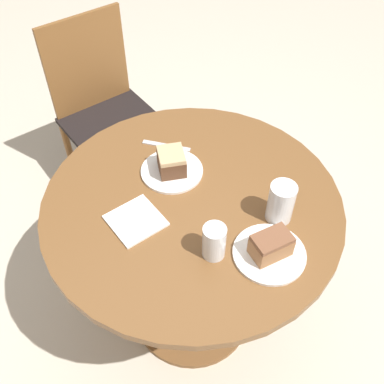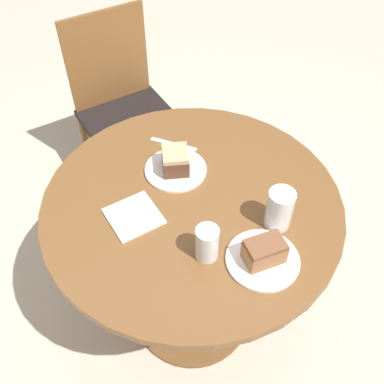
{
  "view_description": "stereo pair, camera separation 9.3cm",
  "coord_description": "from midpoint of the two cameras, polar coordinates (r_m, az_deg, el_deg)",
  "views": [
    {
      "loc": [
        -0.55,
        -0.79,
        1.86
      ],
      "look_at": [
        0.0,
        0.0,
        0.8
      ],
      "focal_mm": 42.0,
      "sensor_mm": 36.0,
      "label": 1
    },
    {
      "loc": [
        -0.47,
        -0.83,
        1.86
      ],
      "look_at": [
        0.0,
        0.0,
        0.8
      ],
      "focal_mm": 42.0,
      "sensor_mm": 36.0,
      "label": 2
    }
  ],
  "objects": [
    {
      "name": "ground_plane",
      "position": [
        2.09,
        1.32,
        -15.03
      ],
      "size": [
        8.0,
        8.0,
        0.0
      ],
      "primitive_type": "plane",
      "color": "beige"
    },
    {
      "name": "table",
      "position": [
        1.6,
        1.67,
        -5.61
      ],
      "size": [
        0.98,
        0.98,
        0.76
      ],
      "color": "brown",
      "rests_on": "ground_plane"
    },
    {
      "name": "chair",
      "position": [
        2.31,
        -7.33,
        10.47
      ],
      "size": [
        0.45,
        0.49,
        0.92
      ],
      "rotation": [
        0.0,
        0.0,
        0.03
      ],
      "color": "brown",
      "rests_on": "ground_plane"
    },
    {
      "name": "plate_near",
      "position": [
        1.54,
        -0.36,
        2.8
      ],
      "size": [
        0.21,
        0.21,
        0.01
      ],
      "color": "white",
      "rests_on": "table"
    },
    {
      "name": "plate_far",
      "position": [
        1.33,
        10.96,
        -8.52
      ],
      "size": [
        0.22,
        0.22,
        0.01
      ],
      "color": "white",
      "rests_on": "table"
    },
    {
      "name": "cake_slice_near",
      "position": [
        1.51,
        -0.36,
        3.98
      ],
      "size": [
        0.12,
        0.12,
        0.08
      ],
      "rotation": [
        0.0,
        0.0,
        2.74
      ],
      "color": "brown",
      "rests_on": "plate_near"
    },
    {
      "name": "cake_slice_far",
      "position": [
        1.3,
        11.23,
        -7.48
      ],
      "size": [
        0.12,
        0.09,
        0.08
      ],
      "rotation": [
        0.0,
        0.0,
        4.57
      ],
      "color": "#9E6B42",
      "rests_on": "plate_far"
    },
    {
      "name": "glass_lemonade",
      "position": [
        1.38,
        12.91,
        -2.38
      ],
      "size": [
        0.08,
        0.08,
        0.14
      ],
      "color": "beige",
      "rests_on": "table"
    },
    {
      "name": "glass_water",
      "position": [
        1.29,
        4.0,
        -6.76
      ],
      "size": [
        0.07,
        0.07,
        0.11
      ],
      "color": "silver",
      "rests_on": "table"
    },
    {
      "name": "napkin_stack",
      "position": [
        1.41,
        -5.55,
        -3.14
      ],
      "size": [
        0.16,
        0.16,
        0.01
      ],
      "rotation": [
        0.0,
        0.0,
        0.04
      ],
      "color": "white",
      "rests_on": "table"
    },
    {
      "name": "fork",
      "position": [
        1.64,
        -0.74,
        6.02
      ],
      "size": [
        0.13,
        0.15,
        0.0
      ],
      "rotation": [
        0.0,
        0.0,
        2.27
      ],
      "color": "silver",
      "rests_on": "table"
    }
  ]
}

